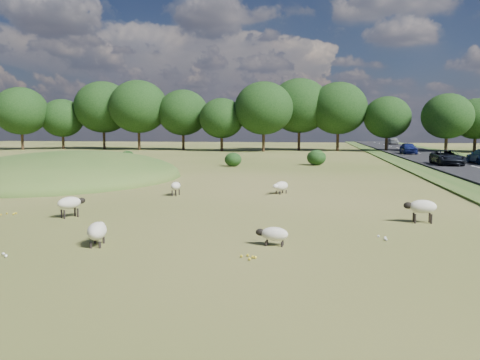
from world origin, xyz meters
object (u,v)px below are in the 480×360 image
(sheep_0, at_px, (281,186))
(car_0, at_px, (408,148))
(sheep_1, at_px, (422,207))
(sheep_3, at_px, (97,231))
(car_2, at_px, (393,141))
(sheep_2, at_px, (273,234))
(sheep_5, at_px, (70,203))
(car_3, at_px, (447,157))
(sheep_4, at_px, (176,186))

(sheep_0, relative_size, car_0, 0.28)
(sheep_1, bearing_deg, sheep_3, 24.23)
(sheep_3, xyz_separation_m, car_2, (22.82, 88.12, 0.47))
(sheep_2, bearing_deg, car_2, -96.51)
(sheep_5, xyz_separation_m, car_0, (22.24, 47.06, 0.40))
(car_2, relative_size, car_3, 0.97)
(sheep_1, bearing_deg, car_2, -99.96)
(sheep_5, bearing_deg, car_3, -2.95)
(sheep_3, height_order, car_3, car_3)
(sheep_0, bearing_deg, sheep_4, -42.45)
(sheep_1, height_order, sheep_4, sheep_1)
(sheep_0, bearing_deg, car_3, 177.40)
(sheep_1, xyz_separation_m, sheep_2, (-5.39, -4.45, -0.26))
(sheep_0, relative_size, sheep_2, 1.17)
(sheep_2, height_order, sheep_3, sheep_3)
(sheep_5, height_order, car_0, car_0)
(sheep_2, bearing_deg, sheep_0, -82.35)
(sheep_4, xyz_separation_m, car_2, (23.57, 77.15, 0.42))
(sheep_2, bearing_deg, sheep_4, -53.64)
(sheep_0, bearing_deg, car_2, -160.97)
(sheep_2, distance_m, car_2, 88.98)
(sheep_4, xyz_separation_m, car_3, (19.77, 21.73, 0.42))
(sheep_3, distance_m, sheep_4, 10.99)
(sheep_3, bearing_deg, sheep_2, -95.36)
(sheep_2, relative_size, car_0, 0.24)
(sheep_1, relative_size, sheep_3, 0.93)
(sheep_4, height_order, car_2, car_2)
(sheep_5, height_order, car_2, car_2)
(sheep_0, height_order, sheep_1, sheep_1)
(sheep_5, relative_size, car_2, 0.25)
(sheep_3, xyz_separation_m, sheep_4, (-0.76, 10.97, 0.05))
(car_3, bearing_deg, sheep_2, -113.03)
(sheep_5, relative_size, car_0, 0.27)
(sheep_4, distance_m, car_3, 29.39)
(sheep_1, xyz_separation_m, car_0, (8.15, 45.95, 0.37))
(sheep_0, height_order, sheep_2, sheep_0)
(car_0, relative_size, car_3, 0.89)
(sheep_5, bearing_deg, car_2, 17.77)
(sheep_1, bearing_deg, car_0, -101.80)
(car_3, bearing_deg, sheep_1, -106.56)
(sheep_1, relative_size, sheep_2, 1.20)
(car_0, bearing_deg, sheep_3, -110.36)
(sheep_2, distance_m, sheep_3, 5.54)
(sheep_0, relative_size, sheep_5, 1.03)
(sheep_0, distance_m, sheep_1, 9.36)
(car_0, xyz_separation_m, car_3, (0.00, -18.55, -0.06))
(sheep_3, xyz_separation_m, car_0, (19.02, 51.25, 0.53))
(sheep_2, relative_size, car_2, 0.22)
(sheep_2, relative_size, sheep_3, 0.78)
(sheep_1, relative_size, car_3, 0.25)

